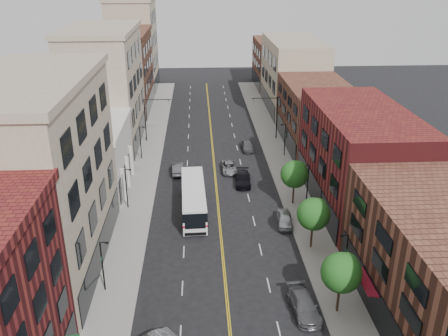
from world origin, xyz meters
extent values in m
cube|color=gray|center=(-10.00, 35.00, 0.07)|extent=(4.00, 110.00, 0.15)
cube|color=gray|center=(10.00, 35.00, 0.07)|extent=(4.00, 110.00, 0.15)
cube|color=gray|center=(-17.00, 13.00, 9.00)|extent=(10.00, 22.00, 18.00)
cube|color=silver|center=(-17.00, 31.00, 4.00)|extent=(10.00, 14.00, 8.00)
cube|color=gray|center=(-17.00, 48.00, 9.00)|extent=(10.00, 20.00, 18.00)
cube|color=brown|center=(-17.00, 68.00, 7.50)|extent=(10.00, 20.00, 15.00)
cube|color=gray|center=(-17.00, 86.00, 10.00)|extent=(10.00, 16.00, 20.00)
cube|color=maroon|center=(17.00, 24.00, 6.00)|extent=(10.00, 22.00, 12.00)
cube|color=brown|center=(17.00, 45.00, 5.00)|extent=(10.00, 20.00, 10.00)
cube|color=gray|center=(17.00, 66.00, 7.00)|extent=(10.00, 22.00, 14.00)
cube|color=brown|center=(17.00, 86.00, 5.50)|extent=(10.00, 18.00, 11.00)
cylinder|color=black|center=(9.30, 4.00, 1.40)|extent=(0.22, 0.22, 2.50)
sphere|color=#195A1B|center=(9.30, 4.00, 4.04)|extent=(3.40, 3.40, 3.40)
sphere|color=#195A1B|center=(9.80, 4.40, 4.55)|extent=(2.04, 2.04, 2.04)
cylinder|color=black|center=(9.30, 14.00, 1.40)|extent=(0.22, 0.22, 2.50)
sphere|color=#195A1B|center=(9.30, 14.00, 4.04)|extent=(3.40, 3.40, 3.40)
sphere|color=#195A1B|center=(9.80, 14.40, 4.55)|extent=(2.04, 2.04, 2.04)
cylinder|color=black|center=(9.30, 24.00, 1.40)|extent=(0.22, 0.22, 2.50)
sphere|color=#195A1B|center=(9.30, 24.00, 4.04)|extent=(3.40, 3.40, 3.40)
sphere|color=#195A1B|center=(9.80, 24.40, 4.55)|extent=(2.04, 2.04, 2.04)
cylinder|color=black|center=(-11.00, 8.00, 2.65)|extent=(0.14, 0.14, 5.00)
cylinder|color=black|center=(-10.65, 8.00, 5.15)|extent=(0.70, 0.10, 0.10)
cube|color=black|center=(-10.40, 8.00, 5.10)|extent=(0.28, 0.14, 0.14)
cube|color=#19592D|center=(-11.00, 8.00, 3.55)|extent=(0.04, 0.55, 0.35)
cylinder|color=black|center=(-11.00, 24.00, 2.65)|extent=(0.14, 0.14, 5.00)
cylinder|color=black|center=(-10.65, 24.00, 5.15)|extent=(0.70, 0.10, 0.10)
cube|color=black|center=(-10.40, 24.00, 5.10)|extent=(0.28, 0.14, 0.14)
cube|color=#19592D|center=(-11.00, 24.00, 3.55)|extent=(0.04, 0.55, 0.35)
cylinder|color=black|center=(-11.00, 40.00, 2.65)|extent=(0.14, 0.14, 5.00)
cylinder|color=black|center=(-10.65, 40.00, 5.15)|extent=(0.70, 0.10, 0.10)
cube|color=black|center=(-10.40, 40.00, 5.10)|extent=(0.28, 0.14, 0.14)
cube|color=#19592D|center=(-11.00, 40.00, 3.55)|extent=(0.04, 0.55, 0.35)
cylinder|color=black|center=(11.00, 8.00, 2.65)|extent=(0.14, 0.14, 5.00)
cylinder|color=black|center=(10.65, 8.00, 5.15)|extent=(0.70, 0.10, 0.10)
cube|color=black|center=(10.40, 8.00, 5.10)|extent=(0.28, 0.14, 0.14)
cube|color=#19592D|center=(11.00, 8.00, 3.55)|extent=(0.04, 0.55, 0.35)
cylinder|color=black|center=(11.00, 24.00, 2.65)|extent=(0.14, 0.14, 5.00)
cylinder|color=black|center=(10.65, 24.00, 5.15)|extent=(0.70, 0.10, 0.10)
cube|color=black|center=(10.40, 24.00, 5.10)|extent=(0.28, 0.14, 0.14)
cube|color=#19592D|center=(11.00, 24.00, 3.55)|extent=(0.04, 0.55, 0.35)
cylinder|color=black|center=(11.00, 40.00, 2.65)|extent=(0.14, 0.14, 5.00)
cylinder|color=black|center=(10.65, 40.00, 5.15)|extent=(0.70, 0.10, 0.10)
cube|color=black|center=(10.40, 40.00, 5.10)|extent=(0.28, 0.14, 0.14)
cube|color=#19592D|center=(11.00, 40.00, 3.55)|extent=(0.04, 0.55, 0.35)
cylinder|color=black|center=(-11.00, 48.00, 3.75)|extent=(0.18, 0.18, 7.20)
cylinder|color=black|center=(-8.80, 48.00, 7.15)|extent=(4.40, 0.12, 0.12)
imported|color=black|center=(-7.00, 48.00, 6.75)|extent=(0.15, 0.18, 0.90)
cylinder|color=black|center=(11.00, 48.00, 3.75)|extent=(0.18, 0.18, 7.20)
cylinder|color=black|center=(8.80, 48.00, 7.15)|extent=(4.40, 0.12, 0.12)
imported|color=black|center=(7.00, 48.00, 6.75)|extent=(0.15, 0.18, 0.90)
cube|color=white|center=(-2.98, 22.87, 1.69)|extent=(3.07, 12.38, 2.97)
cube|color=black|center=(-2.98, 22.87, 2.41)|extent=(3.11, 12.43, 1.08)
cube|color=#B70D29|center=(-2.98, 22.87, 1.38)|extent=(3.11, 12.43, 0.23)
cube|color=black|center=(-2.78, 16.71, 1.95)|extent=(2.26, 0.13, 1.64)
cylinder|color=black|center=(-4.20, 18.73, 0.49)|extent=(0.32, 0.99, 0.98)
cylinder|color=black|center=(-1.49, 18.82, 0.49)|extent=(0.32, 0.99, 0.98)
cylinder|color=black|center=(-4.47, 26.93, 0.49)|extent=(0.32, 0.99, 0.98)
cylinder|color=black|center=(-1.76, 27.02, 0.49)|extent=(0.32, 0.99, 0.98)
imported|color=#56555B|center=(6.42, 4.14, 0.74)|extent=(2.50, 5.23, 1.47)
imported|color=#BABDC2|center=(7.40, 19.00, 0.71)|extent=(1.97, 4.26, 1.41)
imported|color=#424246|center=(-5.29, 34.33, 0.73)|extent=(1.74, 4.47, 1.45)
imported|color=black|center=(3.65, 30.18, 0.73)|extent=(2.34, 5.14, 1.46)
imported|color=#939499|center=(2.07, 34.53, 0.64)|extent=(2.19, 4.63, 1.28)
imported|color=#535358|center=(5.50, 42.92, 0.73)|extent=(1.92, 4.35, 1.45)
camera|label=1|loc=(-2.16, -27.84, 27.35)|focal=38.00mm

